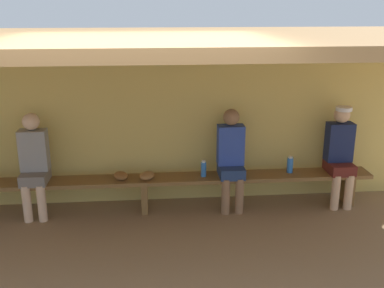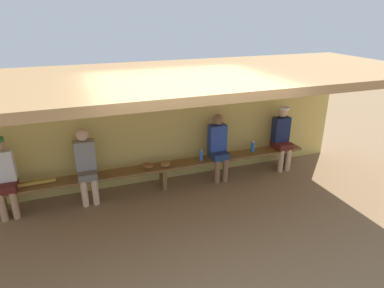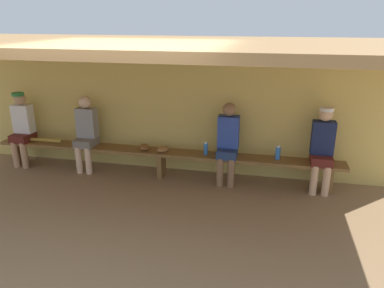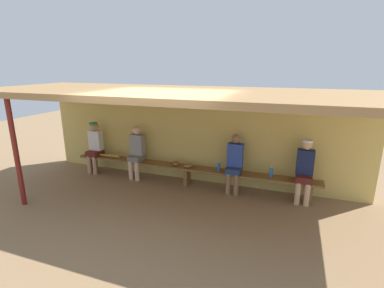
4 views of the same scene
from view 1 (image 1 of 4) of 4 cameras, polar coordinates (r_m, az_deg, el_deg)
ground_plane at (r=4.74m, az=-6.11°, el=-16.40°), size 24.00×24.00×0.00m
back_wall at (r=6.14m, az=-6.19°, el=2.84°), size 8.00×0.20×2.20m
dugout_roof at (r=4.66m, az=-6.90°, el=12.72°), size 8.00×2.80×0.12m
bench at (r=5.93m, az=-6.03°, el=-4.93°), size 6.00×0.36×0.46m
player_leftmost at (r=6.00m, az=-19.23°, el=-2.08°), size 0.34×0.42×1.34m
player_shirtless_tan at (r=5.90m, az=4.93°, el=-1.48°), size 0.34×0.42×1.34m
player_middle at (r=6.31m, az=18.11°, el=-0.88°), size 0.34×0.42×1.34m
water_bottle_green at (r=6.17m, az=12.20°, el=-2.56°), size 0.08×0.08×0.23m
water_bottle_blue at (r=5.90m, az=1.46°, el=-3.14°), size 0.07×0.07×0.22m
baseball_glove_dark_brown at (r=5.86m, az=-5.65°, el=-3.95°), size 0.26×0.29×0.09m
baseball_glove_tan at (r=5.90m, az=-8.91°, el=-3.94°), size 0.24×0.28×0.09m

